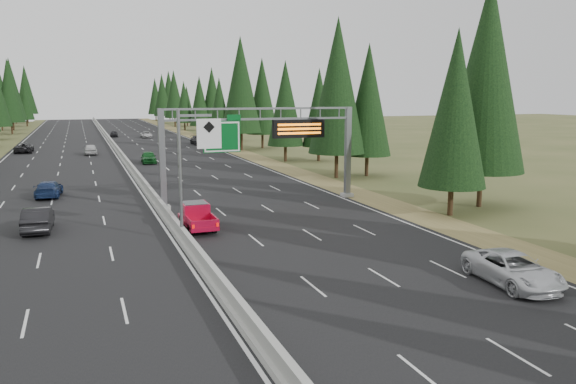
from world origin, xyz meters
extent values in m
cube|color=black|center=(0.00, 80.00, 0.04)|extent=(32.00, 260.00, 0.08)
cube|color=olive|center=(17.80, 80.00, 0.03)|extent=(3.60, 260.00, 0.06)
cube|color=gray|center=(0.00, 80.00, 0.23)|extent=(0.70, 260.00, 0.30)
cube|color=gray|center=(0.00, 80.00, 0.63)|extent=(0.30, 260.00, 0.60)
cube|color=slate|center=(0.35, 35.00, 3.98)|extent=(0.45, 0.45, 7.80)
cube|color=gray|center=(0.35, 35.00, 0.23)|extent=(0.90, 0.90, 0.30)
cube|color=slate|center=(16.20, 35.00, 3.98)|extent=(0.45, 0.45, 7.80)
cube|color=gray|center=(16.20, 35.00, 0.23)|extent=(0.90, 0.90, 0.30)
cube|color=slate|center=(8.28, 35.00, 7.80)|extent=(15.85, 0.35, 0.16)
cube|color=slate|center=(8.28, 35.00, 6.96)|extent=(15.85, 0.35, 0.16)
cube|color=#054C19|center=(5.00, 34.75, 5.63)|extent=(3.00, 0.10, 2.50)
cube|color=silver|center=(5.00, 34.69, 5.63)|extent=(2.85, 0.02, 2.35)
cube|color=#054C19|center=(6.00, 34.75, 7.13)|extent=(1.10, 0.10, 0.45)
cube|color=black|center=(11.50, 34.70, 6.13)|extent=(4.50, 0.40, 1.50)
cube|color=orange|center=(11.50, 34.48, 6.48)|extent=(3.80, 0.02, 0.18)
cube|color=orange|center=(11.50, 34.48, 6.13)|extent=(3.80, 0.02, 0.18)
cube|color=orange|center=(11.50, 34.48, 5.78)|extent=(3.80, 0.02, 0.18)
cylinder|color=slate|center=(0.00, 25.00, 4.08)|extent=(0.20, 0.20, 8.00)
cube|color=gray|center=(0.00, 25.00, 0.18)|extent=(0.50, 0.50, 0.20)
cube|color=slate|center=(1.00, 25.00, 7.68)|extent=(2.00, 0.15, 0.15)
cube|color=silver|center=(1.80, 24.88, 6.58)|extent=(1.50, 0.06, 1.80)
cylinder|color=black|center=(20.12, 25.65, 1.09)|extent=(0.40, 0.40, 2.19)
cone|color=black|center=(20.12, 25.65, 7.92)|extent=(4.92, 4.92, 11.47)
cylinder|color=black|center=(24.36, 27.61, 1.44)|extent=(0.40, 0.40, 2.89)
cone|color=black|center=(24.36, 27.61, 10.46)|extent=(6.49, 6.49, 15.15)
cylinder|color=black|center=(20.39, 46.04, 1.36)|extent=(0.40, 0.40, 2.72)
cone|color=black|center=(20.39, 46.04, 9.84)|extent=(6.11, 6.11, 14.26)
cylinder|color=black|center=(24.16, 46.18, 1.15)|extent=(0.40, 0.40, 2.31)
cone|color=black|center=(24.16, 46.18, 8.37)|extent=(5.19, 5.19, 12.12)
cylinder|color=black|center=(20.49, 62.25, 1.08)|extent=(0.40, 0.40, 2.15)
cone|color=black|center=(20.49, 62.25, 7.80)|extent=(4.84, 4.84, 11.29)
cylinder|color=black|center=(24.92, 61.19, 1.00)|extent=(0.40, 0.40, 1.99)
cone|color=black|center=(24.92, 61.19, 7.22)|extent=(4.48, 4.48, 10.46)
cylinder|color=black|center=(19.11, 79.03, 1.45)|extent=(0.40, 0.40, 2.89)
cone|color=black|center=(19.11, 79.03, 10.48)|extent=(6.50, 6.50, 15.18)
cylinder|color=black|center=(23.51, 81.66, 1.20)|extent=(0.40, 0.40, 2.40)
cone|color=black|center=(23.51, 81.66, 8.69)|extent=(5.39, 5.39, 12.58)
cylinder|color=black|center=(20.58, 99.71, 0.98)|extent=(0.40, 0.40, 1.96)
cone|color=black|center=(20.58, 99.71, 7.12)|extent=(4.42, 4.42, 10.31)
cylinder|color=black|center=(23.08, 97.62, 0.94)|extent=(0.40, 0.40, 1.88)
cone|color=black|center=(23.08, 97.62, 6.81)|extent=(4.23, 4.23, 9.87)
cylinder|color=black|center=(20.11, 116.23, 1.04)|extent=(0.40, 0.40, 2.09)
cone|color=black|center=(20.11, 116.23, 7.56)|extent=(4.69, 4.69, 10.95)
cylinder|color=black|center=(23.05, 116.74, 1.20)|extent=(0.40, 0.40, 2.40)
cone|color=black|center=(23.05, 116.74, 8.69)|extent=(5.39, 5.39, 12.59)
cylinder|color=black|center=(19.84, 134.23, 0.99)|extent=(0.40, 0.40, 1.98)
cone|color=black|center=(19.84, 134.23, 7.16)|extent=(4.45, 4.45, 10.37)
cylinder|color=black|center=(23.04, 132.01, 1.00)|extent=(0.40, 0.40, 1.99)
cone|color=black|center=(23.04, 132.01, 7.23)|extent=(4.49, 4.49, 10.47)
cylinder|color=black|center=(20.12, 150.92, 1.26)|extent=(0.40, 0.40, 2.52)
cone|color=black|center=(20.12, 150.92, 9.12)|extent=(5.66, 5.66, 13.20)
cylinder|color=black|center=(24.00, 153.20, 0.91)|extent=(0.40, 0.40, 1.83)
cone|color=black|center=(24.00, 153.20, 6.63)|extent=(4.12, 4.12, 9.61)
cylinder|color=black|center=(19.45, 169.43, 1.23)|extent=(0.40, 0.40, 2.45)
cone|color=black|center=(19.45, 169.43, 8.88)|extent=(5.51, 5.51, 12.87)
cylinder|color=black|center=(23.97, 170.11, 1.05)|extent=(0.40, 0.40, 2.10)
cone|color=black|center=(23.97, 170.11, 7.61)|extent=(4.72, 4.72, 11.02)
cylinder|color=black|center=(19.85, 189.13, 1.16)|extent=(0.40, 0.40, 2.33)
cone|color=black|center=(19.85, 189.13, 8.44)|extent=(5.24, 5.24, 12.23)
cylinder|color=black|center=(24.56, 189.14, 1.37)|extent=(0.40, 0.40, 2.73)
cone|color=black|center=(24.56, 189.14, 9.91)|extent=(6.15, 6.15, 14.36)
cylinder|color=black|center=(-19.69, 134.02, 1.36)|extent=(0.40, 0.40, 2.72)
cone|color=black|center=(-19.69, 134.02, 9.85)|extent=(6.11, 6.11, 14.27)
cylinder|color=black|center=(-20.88, 150.22, 1.45)|extent=(0.40, 0.40, 2.90)
cone|color=black|center=(-20.88, 150.22, 10.53)|extent=(6.53, 6.53, 15.25)
cylinder|color=black|center=(-23.40, 149.75, 1.30)|extent=(0.40, 0.40, 2.61)
cylinder|color=black|center=(-19.02, 167.81, 0.95)|extent=(0.40, 0.40, 1.90)
cone|color=black|center=(-19.02, 167.81, 6.87)|extent=(4.27, 4.27, 9.95)
cylinder|color=black|center=(-23.08, 169.50, 1.22)|extent=(0.40, 0.40, 2.44)
cone|color=black|center=(-23.08, 169.50, 8.84)|extent=(5.49, 5.49, 12.80)
cylinder|color=black|center=(-20.32, 188.95, 1.45)|extent=(0.40, 0.40, 2.89)
cone|color=black|center=(-20.32, 188.95, 10.48)|extent=(6.51, 6.51, 15.18)
cylinder|color=black|center=(-23.41, 185.89, 0.92)|extent=(0.40, 0.40, 1.84)
cone|color=black|center=(-23.41, 185.89, 6.66)|extent=(4.13, 4.13, 9.65)
imported|color=silver|center=(13.15, 11.44, 0.83)|extent=(2.93, 5.59, 1.50)
cylinder|color=black|center=(0.73, 26.15, 0.44)|extent=(0.27, 0.72, 0.72)
cylinder|color=black|center=(2.27, 26.15, 0.44)|extent=(0.27, 0.72, 0.72)
cylinder|color=black|center=(0.73, 29.12, 0.44)|extent=(0.27, 0.72, 0.72)
cylinder|color=black|center=(2.27, 29.12, 0.44)|extent=(0.27, 0.72, 0.72)
cube|color=#B40B2C|center=(1.50, 27.68, 0.58)|extent=(1.80, 5.04, 0.27)
cube|color=#B40B2C|center=(1.50, 28.49, 1.21)|extent=(1.71, 1.98, 0.99)
cube|color=black|center=(1.50, 28.49, 1.48)|extent=(1.53, 1.71, 0.50)
cube|color=#B40B2C|center=(0.64, 26.33, 0.89)|extent=(0.09, 2.16, 0.54)
cube|color=#B40B2C|center=(2.36, 26.33, 0.89)|extent=(0.09, 2.16, 0.54)
cube|color=#B40B2C|center=(1.50, 25.25, 0.89)|extent=(1.80, 0.09, 0.54)
imported|color=#12501C|center=(2.84, 66.06, 0.86)|extent=(2.11, 4.68, 1.56)
imported|color=#620E0E|center=(14.50, 78.73, 0.76)|extent=(1.73, 4.22, 1.36)
imported|color=black|center=(14.50, 91.75, 0.82)|extent=(2.11, 5.11, 1.48)
imported|color=#BDBDBD|center=(7.67, 111.21, 0.72)|extent=(2.27, 4.69, 1.29)
imported|color=black|center=(1.50, 115.81, 0.74)|extent=(1.91, 3.99, 1.31)
imported|color=black|center=(-8.41, 30.77, 0.88)|extent=(1.85, 4.89, 1.59)
imported|color=navy|center=(-8.30, 44.02, 0.79)|extent=(2.39, 5.03, 1.42)
imported|color=#BCBCBC|center=(-4.00, 80.00, 0.87)|extent=(1.88, 4.66, 1.59)
imported|color=black|center=(-13.57, 86.58, 0.84)|extent=(2.59, 5.50, 1.52)
camera|label=1|loc=(-5.61, -8.56, 8.90)|focal=35.00mm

